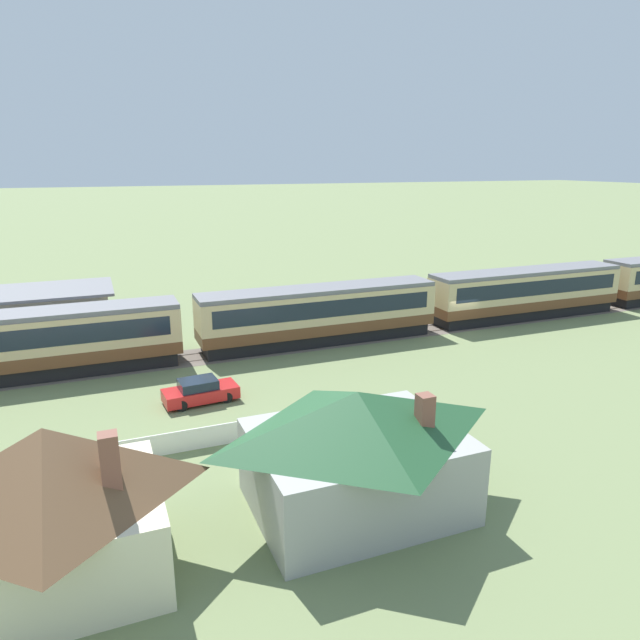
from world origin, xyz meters
name	(u,v)px	position (x,y,z in m)	size (l,w,h in m)	color
ground_plane	(458,329)	(0.00, 0.00, 0.00)	(600.00, 600.00, 0.00)	#707F51
passenger_train	(322,312)	(-11.27, 0.97, 2.30)	(93.65, 3.19, 4.15)	brown
railway_track	(440,327)	(-1.07, 0.97, 0.01)	(148.75, 3.60, 0.04)	#665B51
station_building	(23,317)	(-31.61, 9.09, 1.94)	(12.66, 7.98, 3.83)	#BCB293
cottage_brown_roof	(52,503)	(-28.37, -18.97, 2.73)	(6.92, 6.08, 5.26)	beige
cottage_dark_green_roof	(357,448)	(-17.95, -18.89, 2.47)	(8.32, 6.33, 4.75)	#9E9E99
parked_car_red	(200,391)	(-21.69, -6.70, 0.63)	(4.17, 2.03, 1.34)	red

